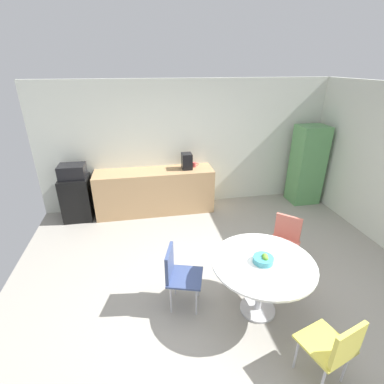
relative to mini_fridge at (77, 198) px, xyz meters
name	(u,v)px	position (x,y,z in m)	size (l,w,h in m)	color
ground_plane	(226,299)	(2.27, -2.65, -0.43)	(6.00, 6.00, 0.00)	#9E998E
wall_back	(187,145)	(2.27, 0.35, 0.87)	(6.00, 0.10, 2.60)	silver
counter_block	(155,191)	(1.53, 0.00, 0.02)	(2.37, 0.60, 0.90)	tan
mini_fridge	(77,198)	(0.00, 0.00, 0.00)	(0.54, 0.54, 0.86)	black
microwave	(72,171)	(0.00, 0.00, 0.56)	(0.48, 0.38, 0.26)	black
locker_cabinet	(307,165)	(4.82, -0.10, 0.42)	(0.60, 0.50, 1.69)	#599959
round_table	(262,270)	(2.61, -2.90, 0.20)	(1.21, 1.21, 0.75)	silver
chair_navy	(177,271)	(1.63, -2.61, 0.09)	(0.52, 0.52, 0.83)	silver
chair_yellow	(336,346)	(2.91, -3.88, 0.09)	(0.52, 0.52, 0.83)	silver
chair_coral	(285,237)	(3.30, -2.15, 0.09)	(0.59, 0.59, 0.83)	silver
fruit_bowl	(264,259)	(2.60, -2.91, 0.36)	(0.24, 0.24, 0.11)	teal
mug_white	(194,165)	(2.37, 0.08, 0.52)	(0.13, 0.08, 0.09)	#D84C4C
coffee_maker	(187,161)	(2.20, 0.00, 0.63)	(0.20, 0.24, 0.32)	black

